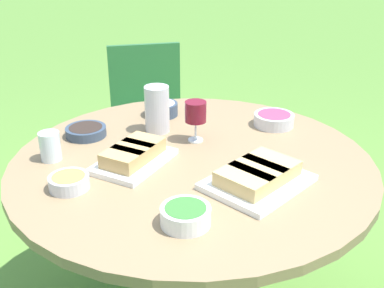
% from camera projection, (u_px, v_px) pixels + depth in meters
% --- Properties ---
extents(dining_table, '(1.32, 1.32, 0.78)m').
position_uv_depth(dining_table, '(192.00, 187.00, 1.80)').
color(dining_table, '#4C4C51').
rests_on(dining_table, ground_plane).
extents(chair_near_left, '(0.49, 0.50, 0.89)m').
position_uv_depth(chair_near_left, '(148.00, 107.00, 2.94)').
color(chair_near_left, '#2D6B38').
rests_on(chair_near_left, ground_plane).
extents(water_pitcher, '(0.11, 0.10, 0.19)m').
position_uv_depth(water_pitcher, '(157.00, 109.00, 1.94)').
color(water_pitcher, silver).
rests_on(water_pitcher, dining_table).
extents(wine_glass, '(0.08, 0.08, 0.16)m').
position_uv_depth(wine_glass, '(196.00, 113.00, 1.84)').
color(wine_glass, silver).
rests_on(wine_glass, dining_table).
extents(platter_bread_main, '(0.35, 0.32, 0.07)m').
position_uv_depth(platter_bread_main, '(133.00, 156.00, 1.70)').
color(platter_bread_main, white).
rests_on(platter_bread_main, dining_table).
extents(platter_charcuterie, '(0.41, 0.42, 0.07)m').
position_uv_depth(platter_charcuterie, '(258.00, 177.00, 1.56)').
color(platter_charcuterie, white).
rests_on(platter_charcuterie, dining_table).
extents(bowl_fries, '(0.13, 0.13, 0.05)m').
position_uv_depth(bowl_fries, '(69.00, 181.00, 1.55)').
color(bowl_fries, silver).
rests_on(bowl_fries, dining_table).
extents(bowl_salad, '(0.15, 0.15, 0.06)m').
position_uv_depth(bowl_salad, '(186.00, 215.00, 1.36)').
color(bowl_salad, white).
rests_on(bowl_salad, dining_table).
extents(bowl_olives, '(0.16, 0.16, 0.04)m').
position_uv_depth(bowl_olives, '(86.00, 131.00, 1.93)').
color(bowl_olives, '#334256').
rests_on(bowl_olives, dining_table).
extents(bowl_dip_red, '(0.17, 0.17, 0.05)m').
position_uv_depth(bowl_dip_red, '(274.00, 119.00, 2.02)').
color(bowl_dip_red, silver).
rests_on(bowl_dip_red, dining_table).
extents(bowl_dip_cream, '(0.14, 0.14, 0.06)m').
position_uv_depth(bowl_dip_cream, '(162.00, 108.00, 2.13)').
color(bowl_dip_cream, '#334256').
rests_on(bowl_dip_cream, dining_table).
extents(cup_water_near, '(0.07, 0.07, 0.11)m').
position_uv_depth(cup_water_near, '(50.00, 146.00, 1.72)').
color(cup_water_near, silver).
rests_on(cup_water_near, dining_table).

